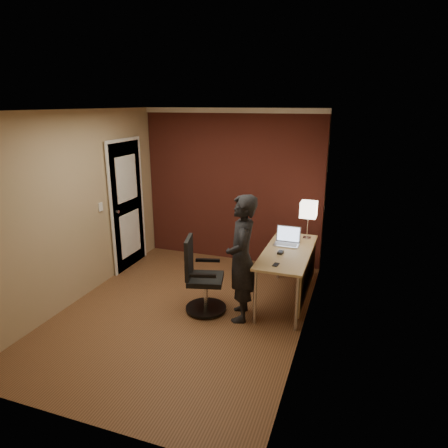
{
  "coord_description": "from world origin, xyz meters",
  "views": [
    {
      "loc": [
        2.0,
        -4.18,
        2.58
      ],
      "look_at": [
        0.35,
        0.55,
        1.05
      ],
      "focal_mm": 32.0,
      "sensor_mm": 36.0,
      "label": 1
    }
  ],
  "objects_px": {
    "laptop": "(287,239)",
    "person": "(242,258)",
    "mouse": "(280,252)",
    "phone": "(276,265)",
    "office_chair": "(201,280)",
    "desk_lamp": "(309,210)",
    "desk": "(293,260)"
  },
  "relations": [
    {
      "from": "desk",
      "to": "laptop",
      "type": "height_order",
      "value": "laptop"
    },
    {
      "from": "desk",
      "to": "mouse",
      "type": "bearing_deg",
      "value": -133.65
    },
    {
      "from": "laptop",
      "to": "mouse",
      "type": "relative_size",
      "value": 3.33
    },
    {
      "from": "phone",
      "to": "office_chair",
      "type": "xyz_separation_m",
      "value": [
        -0.94,
        -0.08,
        -0.31
      ]
    },
    {
      "from": "office_chair",
      "to": "desk",
      "type": "bearing_deg",
      "value": 30.32
    },
    {
      "from": "office_chair",
      "to": "person",
      "type": "height_order",
      "value": "person"
    },
    {
      "from": "phone",
      "to": "office_chair",
      "type": "distance_m",
      "value": 0.99
    },
    {
      "from": "laptop",
      "to": "person",
      "type": "bearing_deg",
      "value": -114.91
    },
    {
      "from": "desk",
      "to": "office_chair",
      "type": "xyz_separation_m",
      "value": [
        -1.05,
        -0.62,
        -0.18
      ]
    },
    {
      "from": "mouse",
      "to": "office_chair",
      "type": "distance_m",
      "value": 1.07
    },
    {
      "from": "person",
      "to": "mouse",
      "type": "bearing_deg",
      "value": 125.23
    },
    {
      "from": "desk_lamp",
      "to": "phone",
      "type": "relative_size",
      "value": 4.65
    },
    {
      "from": "phone",
      "to": "desk",
      "type": "bearing_deg",
      "value": 83.77
    },
    {
      "from": "office_chair",
      "to": "person",
      "type": "distance_m",
      "value": 0.64
    },
    {
      "from": "desk_lamp",
      "to": "person",
      "type": "distance_m",
      "value": 1.37
    },
    {
      "from": "mouse",
      "to": "person",
      "type": "height_order",
      "value": "person"
    },
    {
      "from": "mouse",
      "to": "person",
      "type": "relative_size",
      "value": 0.06
    },
    {
      "from": "laptop",
      "to": "phone",
      "type": "relative_size",
      "value": 2.89
    },
    {
      "from": "desk",
      "to": "laptop",
      "type": "bearing_deg",
      "value": 117.15
    },
    {
      "from": "desk_lamp",
      "to": "mouse",
      "type": "height_order",
      "value": "desk_lamp"
    },
    {
      "from": "person",
      "to": "phone",
      "type": "bearing_deg",
      "value": 84.63
    },
    {
      "from": "phone",
      "to": "mouse",
      "type": "bearing_deg",
      "value": 99.7
    },
    {
      "from": "desk",
      "to": "phone",
      "type": "relative_size",
      "value": 13.04
    },
    {
      "from": "laptop",
      "to": "person",
      "type": "distance_m",
      "value": 0.94
    },
    {
      "from": "mouse",
      "to": "person",
      "type": "bearing_deg",
      "value": -124.49
    },
    {
      "from": "laptop",
      "to": "phone",
      "type": "height_order",
      "value": "laptop"
    },
    {
      "from": "desk",
      "to": "mouse",
      "type": "height_order",
      "value": "mouse"
    },
    {
      "from": "mouse",
      "to": "office_chair",
      "type": "relative_size",
      "value": 0.1
    },
    {
      "from": "desk",
      "to": "desk_lamp",
      "type": "height_order",
      "value": "desk_lamp"
    },
    {
      "from": "laptop",
      "to": "person",
      "type": "relative_size",
      "value": 0.21
    },
    {
      "from": "phone",
      "to": "person",
      "type": "height_order",
      "value": "person"
    },
    {
      "from": "mouse",
      "to": "laptop",
      "type": "bearing_deg",
      "value": 93.84
    }
  ]
}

